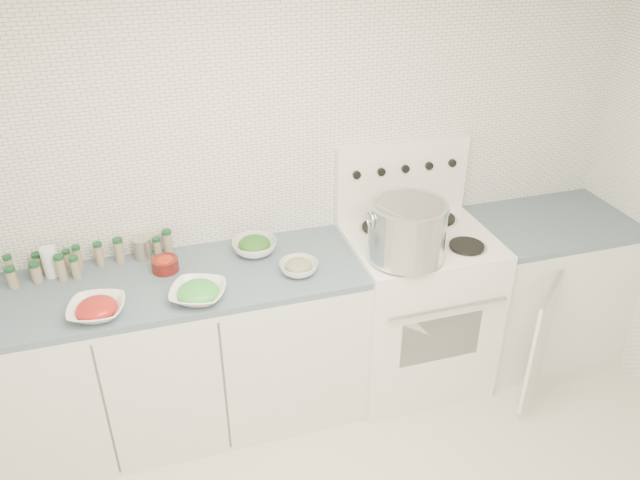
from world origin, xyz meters
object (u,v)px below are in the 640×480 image
Objects in this scene: stove at (414,304)px; bowl_snowpea at (198,292)px; stock_pot at (407,228)px; bowl_tomato at (97,309)px.

bowl_snowpea is (-1.20, -0.19, 0.44)m from stove.
stock_pot is 1.04m from bowl_snowpea.
bowl_tomato is 0.88× the size of bowl_snowpea.
stove reaches higher than bowl_snowpea.
stove is at bearing 6.44° from bowl_tomato.
bowl_snowpea reaches higher than bowl_tomato.
stock_pot is 1.48m from bowl_tomato.
stove is 0.65m from stock_pot.
bowl_tomato is at bearing -173.56° from stove.
stock_pot reaches higher than bowl_snowpea.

